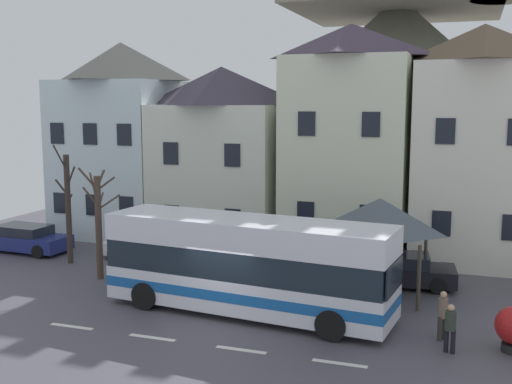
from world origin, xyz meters
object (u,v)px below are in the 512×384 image
object	(u,v)px
hilltop_castle	(397,86)
townhouse_00	(123,139)
parked_car_00	(26,239)
parked_car_02	(401,270)
parked_car_03	(148,244)
pedestrian_00	(450,326)
pedestrian_01	(443,315)
bare_tree_02	(98,222)
townhouse_03	(479,144)
bare_tree_01	(68,207)
transit_bus	(247,266)
bus_shelter	(380,216)
public_bench	(389,270)
townhouse_02	(349,140)
townhouse_01	(222,156)

from	to	relation	value
hilltop_castle	townhouse_00	bearing A→B (deg)	-126.38
hilltop_castle	parked_car_00	size ratio (longest dim) A/B	7.74
parked_car_02	parked_car_03	bearing A→B (deg)	169.66
parked_car_00	pedestrian_00	size ratio (longest dim) A/B	2.93
hilltop_castle	pedestrian_01	world-z (taller)	hilltop_castle
hilltop_castle	bare_tree_02	xyz separation A→B (m)	(-9.04, -26.55, -6.13)
townhouse_03	pedestrian_01	xyz separation A→B (m)	(-0.95, -11.13, -4.62)
townhouse_03	bare_tree_01	world-z (taller)	townhouse_03
pedestrian_00	pedestrian_01	bearing A→B (deg)	104.32
transit_bus	pedestrian_01	distance (m)	6.68
parked_car_03	bare_tree_02	world-z (taller)	bare_tree_02
bus_shelter	parked_car_00	bearing A→B (deg)	176.31
bus_shelter	parked_car_03	world-z (taller)	bus_shelter
townhouse_03	pedestrian_01	bearing A→B (deg)	-94.89
public_bench	bare_tree_01	distance (m)	14.55
bare_tree_01	townhouse_02	bearing A→B (deg)	29.58
townhouse_02	bus_shelter	distance (m)	7.40
parked_car_02	parked_car_00	bearing A→B (deg)	173.90
townhouse_00	pedestrian_01	world-z (taller)	townhouse_00
public_bench	bare_tree_02	xyz separation A→B (m)	(-11.56, -3.61, 1.95)
transit_bus	townhouse_01	bearing A→B (deg)	122.56
hilltop_castle	parked_car_02	xyz separation A→B (m)	(3.05, -23.49, -7.90)
transit_bus	parked_car_02	bearing A→B (deg)	53.40
pedestrian_00	bare_tree_02	size ratio (longest dim) A/B	0.32
public_bench	pedestrian_01	bearing A→B (deg)	-68.31
hilltop_castle	public_bench	bearing A→B (deg)	-83.73
townhouse_01	bus_shelter	distance (m)	11.35
public_bench	parked_car_00	bearing A→B (deg)	-177.67
townhouse_02	parked_car_00	bearing A→B (deg)	-160.24
hilltop_castle	bare_tree_01	size ratio (longest dim) A/B	6.11
parked_car_03	pedestrian_00	world-z (taller)	pedestrian_00
townhouse_03	hilltop_castle	size ratio (longest dim) A/B	0.32
townhouse_01	hilltop_castle	bearing A→B (deg)	69.47
parked_car_02	townhouse_03	bearing A→B (deg)	56.87
bus_shelter	parked_car_00	world-z (taller)	bus_shelter
bare_tree_02	bare_tree_01	bearing A→B (deg)	147.96
hilltop_castle	pedestrian_00	distance (m)	31.37
townhouse_01	transit_bus	distance (m)	11.92
townhouse_03	pedestrian_01	world-z (taller)	townhouse_03
bare_tree_02	townhouse_01	bearing A→B (deg)	75.12
transit_bus	bare_tree_01	xyz separation A→B (m)	(-10.05, 3.77, 0.93)
parked_car_02	public_bench	xyz separation A→B (m)	(-0.53, 0.55, -0.18)
townhouse_02	bare_tree_01	xyz separation A→B (m)	(-11.61, -6.59, -2.91)
parked_car_03	public_bench	distance (m)	11.40
parked_car_00	pedestrian_00	bearing A→B (deg)	-14.47
townhouse_01	parked_car_00	xyz separation A→B (m)	(-8.31, -5.39, -3.93)
public_bench	bare_tree_02	world-z (taller)	bare_tree_02
bus_shelter	pedestrian_00	world-z (taller)	bus_shelter
transit_bus	pedestrian_01	bearing A→B (deg)	3.18
townhouse_03	bus_shelter	bearing A→B (deg)	-117.03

